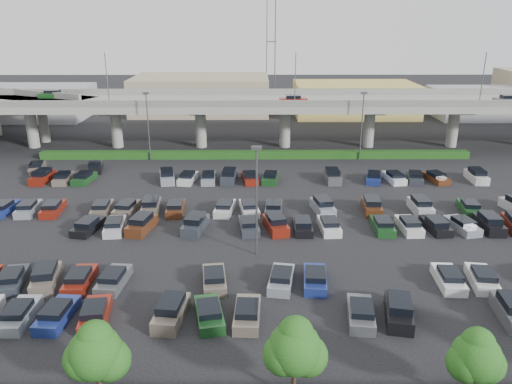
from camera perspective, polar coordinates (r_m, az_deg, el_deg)
ground at (r=53.83m, az=0.00°, el=-3.30°), size 280.00×280.00×0.00m
overpass at (r=82.77m, az=-0.28°, el=9.86°), size 150.00×13.00×15.80m
hedge at (r=77.33m, az=-0.11°, el=4.29°), size 66.00×1.60×1.10m
tree_row at (r=28.91m, az=1.79°, el=-17.44°), size 65.07×3.66×5.94m
parked_cars at (r=50.45m, az=-0.57°, el=-4.16°), size 63.23×41.69×1.67m
light_poles at (r=53.78m, az=-4.42°, el=3.67°), size 66.90×48.38×10.30m
distant_buildings at (r=113.43m, az=6.19°, el=10.74°), size 138.00×24.00×9.00m
comm_tower at (r=123.79m, az=1.73°, el=17.10°), size 2.40×2.40×30.00m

